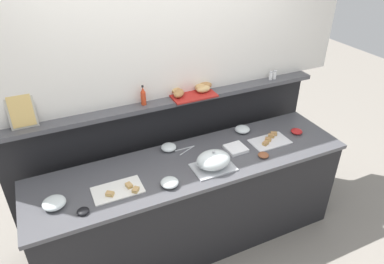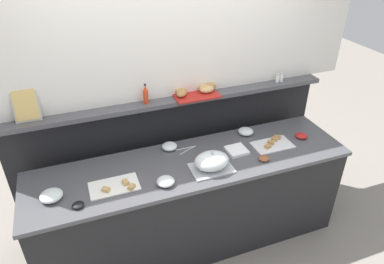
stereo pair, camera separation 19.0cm
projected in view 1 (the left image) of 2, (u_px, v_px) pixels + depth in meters
The scene contains 21 objects.
ground_plane at pixel (170, 200), 3.87m from camera, with size 12.00×12.00×0.00m, color gray.
buffet_counter at pixel (193, 203), 3.17m from camera, with size 2.72×0.70×0.92m.
back_ledge_unit at pixel (171, 153), 3.46m from camera, with size 2.97×0.22×1.30m.
upper_wall_panel at pixel (164, 22), 2.82m from camera, with size 3.57×0.08×1.30m, color white.
sandwich_platter_front at pixel (270, 141), 3.19m from camera, with size 0.35×0.21×0.04m.
sandwich_platter_side at pixel (119, 190), 2.61m from camera, with size 0.37×0.22×0.04m.
serving_cloche at pixel (213, 161), 2.82m from camera, with size 0.34×0.24×0.17m.
glass_bowl_large at pixel (242, 129), 3.33m from camera, with size 0.14×0.14×0.06m.
glass_bowl_medium at pixel (170, 183), 2.66m from camera, with size 0.14×0.14×0.06m.
glass_bowl_small at pixel (169, 147), 3.07m from camera, with size 0.14×0.14×0.05m.
glass_bowl_extra at pixel (54, 203), 2.46m from camera, with size 0.16×0.16×0.07m.
condiment_bowl_red at pixel (83, 211), 2.42m from camera, with size 0.09×0.09×0.03m, color black.
condiment_bowl_dark at pixel (297, 131), 3.31m from camera, with size 0.11×0.11×0.04m, color red.
condiment_bowl_cream at pixel (263, 155), 2.98m from camera, with size 0.09×0.09×0.03m, color brown.
serving_tongs at pixel (186, 149), 3.08m from camera, with size 0.19×0.09×0.01m.
napkin_stack at pixel (236, 148), 3.07m from camera, with size 0.17×0.17×0.03m, color white.
hot_sauce_bottle at pixel (143, 96), 2.95m from camera, with size 0.04×0.04×0.18m.
salt_shaker at pixel (271, 76), 3.43m from camera, with size 0.03×0.03×0.09m.
pepper_shaker at pixel (275, 75), 3.45m from camera, with size 0.03×0.03×0.09m.
bread_basket at pixel (193, 90), 3.15m from camera, with size 0.44×0.30×0.08m.
framed_picture at pixel (21, 111), 2.61m from camera, with size 0.20×0.08×0.27m.
Camera 1 is at (-1.00, -2.14, 2.66)m, focal length 32.86 mm.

